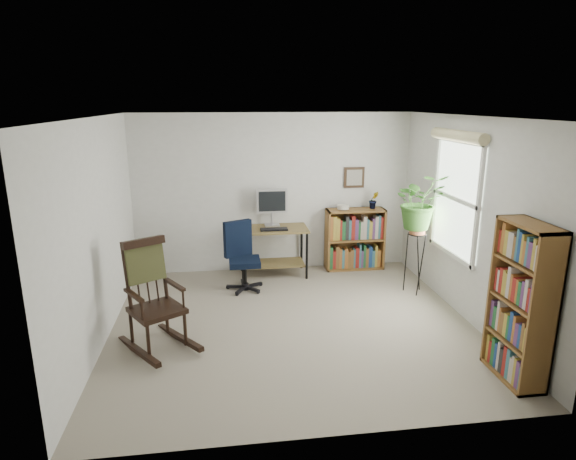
{
  "coord_description": "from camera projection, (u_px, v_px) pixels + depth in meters",
  "views": [
    {
      "loc": [
        -0.77,
        -5.16,
        2.57
      ],
      "look_at": [
        0.0,
        0.4,
        1.05
      ],
      "focal_mm": 30.0,
      "sensor_mm": 36.0,
      "label": 1
    }
  ],
  "objects": [
    {
      "name": "potted_plant_small",
      "position": [
        373.0,
        205.0,
        7.4
      ],
      "size": [
        0.13,
        0.24,
        0.11
      ],
      "primitive_type": "imported",
      "color": "#326222",
      "rests_on": "low_bookshelf"
    },
    {
      "name": "floor",
      "position": [
        293.0,
        324.0,
        5.71
      ],
      "size": [
        4.2,
        4.0,
        0.0
      ],
      "primitive_type": "cube",
      "color": "gray",
      "rests_on": "ground"
    },
    {
      "name": "window",
      "position": [
        455.0,
        199.0,
        5.9
      ],
      "size": [
        0.12,
        1.2,
        1.5
      ],
      "primitive_type": null,
      "color": "white",
      "rests_on": "wall_right"
    },
    {
      "name": "wall_front",
      "position": [
        333.0,
        295.0,
        3.48
      ],
      "size": [
        4.2,
        0.0,
        2.4
      ],
      "primitive_type": "cube",
      "color": "silver",
      "rests_on": "ground"
    },
    {
      "name": "ceiling",
      "position": [
        293.0,
        117.0,
        5.08
      ],
      "size": [
        4.2,
        4.0,
        0.0
      ],
      "primitive_type": "cube",
      "color": "silver",
      "rests_on": "ground"
    },
    {
      "name": "spider_plant",
      "position": [
        421.0,
        174.0,
        6.24
      ],
      "size": [
        1.69,
        1.88,
        1.46
      ],
      "primitive_type": "imported",
      "color": "#326222",
      "rests_on": "plant_stand"
    },
    {
      "name": "keyboard",
      "position": [
        274.0,
        229.0,
        7.02
      ],
      "size": [
        0.4,
        0.15,
        0.02
      ],
      "primitive_type": "cube",
      "color": "black",
      "rests_on": "desk"
    },
    {
      "name": "framed_picture",
      "position": [
        354.0,
        178.0,
        7.39
      ],
      "size": [
        0.32,
        0.04,
        0.32
      ],
      "primitive_type": null,
      "color": "black",
      "rests_on": "wall_back"
    },
    {
      "name": "rocking_chair",
      "position": [
        156.0,
        296.0,
        5.01
      ],
      "size": [
        1.07,
        1.2,
        1.19
      ],
      "primitive_type": null,
      "rotation": [
        0.0,
        0.0,
        0.56
      ],
      "color": "black",
      "rests_on": "floor"
    },
    {
      "name": "desk",
      "position": [
        273.0,
        252.0,
        7.23
      ],
      "size": [
        1.02,
        0.56,
        0.73
      ],
      "primitive_type": null,
      "color": "brown",
      "rests_on": "floor"
    },
    {
      "name": "tall_bookshelf",
      "position": [
        521.0,
        303.0,
        4.42
      ],
      "size": [
        0.29,
        0.67,
        1.52
      ],
      "primitive_type": null,
      "color": "brown",
      "rests_on": "floor"
    },
    {
      "name": "monitor",
      "position": [
        272.0,
        208.0,
        7.2
      ],
      "size": [
        0.46,
        0.16,
        0.56
      ],
      "primitive_type": null,
      "color": "#B2B2B6",
      "rests_on": "desk"
    },
    {
      "name": "wall_back",
      "position": [
        274.0,
        193.0,
        7.31
      ],
      "size": [
        4.2,
        0.0,
        2.4
      ],
      "primitive_type": "cube",
      "color": "silver",
      "rests_on": "ground"
    },
    {
      "name": "wall_right",
      "position": [
        469.0,
        220.0,
        5.67
      ],
      "size": [
        0.0,
        4.0,
        2.4
      ],
      "primitive_type": "cube",
      "color": "silver",
      "rests_on": "ground"
    },
    {
      "name": "low_bookshelf",
      "position": [
        355.0,
        239.0,
        7.49
      ],
      "size": [
        0.9,
        0.3,
        0.95
      ],
      "primitive_type": null,
      "color": "brown",
      "rests_on": "floor"
    },
    {
      "name": "wall_left",
      "position": [
        98.0,
        233.0,
        5.12
      ],
      "size": [
        0.0,
        4.0,
        2.4
      ],
      "primitive_type": "cube",
      "color": "silver",
      "rests_on": "ground"
    },
    {
      "name": "plant_stand",
      "position": [
        415.0,
        258.0,
        6.54
      ],
      "size": [
        0.34,
        0.34,
        0.98
      ],
      "primitive_type": null,
      "rotation": [
        0.0,
        0.0,
        0.3
      ],
      "color": "black",
      "rests_on": "floor"
    },
    {
      "name": "office_chair",
      "position": [
        245.0,
        257.0,
        6.63
      ],
      "size": [
        0.7,
        0.7,
        0.97
      ],
      "primitive_type": null,
      "rotation": [
        0.0,
        0.0,
        0.43
      ],
      "color": "black",
      "rests_on": "floor"
    }
  ]
}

